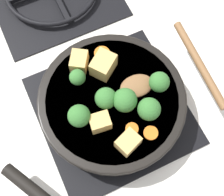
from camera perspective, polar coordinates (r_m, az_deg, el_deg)
ground_plane at (r=0.69m, az=0.00°, el=-2.32°), size 2.40×2.40×0.00m
front_burner_grate at (r=0.67m, az=0.00°, el=-1.99°), size 0.31×0.31×0.03m
skillet_pan at (r=0.63m, az=-0.14°, el=-0.89°), size 0.40×0.33×0.05m
wooden_spoon at (r=0.64m, az=10.78°, el=4.23°), size 0.19×0.21×0.02m
tofu_cube_center_large at (r=0.63m, az=-6.02°, el=6.65°), size 0.05×0.05×0.03m
tofu_cube_near_handle at (r=0.62m, az=-1.60°, el=6.05°), size 0.06×0.06×0.04m
tofu_cube_east_chunk at (r=0.57m, az=2.96°, el=-8.11°), size 0.05×0.04×0.03m
tofu_cube_west_chunk at (r=0.58m, az=-2.21°, el=-4.44°), size 0.04×0.04×0.03m
broccoli_floret_near_spoon at (r=0.60m, az=8.62°, el=2.88°), size 0.04×0.04×0.05m
broccoli_floret_center_top at (r=0.61m, az=-6.33°, el=3.76°), size 0.03×0.03×0.04m
broccoli_floret_east_rim at (r=0.58m, az=6.80°, el=-2.04°), size 0.04×0.04×0.05m
broccoli_floret_west_rim at (r=0.58m, az=-1.14°, el=-0.06°), size 0.04×0.04×0.05m
broccoli_floret_north_edge at (r=0.58m, az=2.39°, el=-0.41°), size 0.05×0.05×0.05m
broccoli_floret_south_cluster at (r=0.58m, az=-6.04°, el=-3.28°), size 0.04×0.04×0.05m
carrot_slice_orange_thin at (r=0.65m, az=-1.82°, el=8.16°), size 0.03×0.03×0.01m
carrot_slice_near_center at (r=0.59m, az=3.66°, el=-5.66°), size 0.02×0.02×0.01m
carrot_slice_edge_slice at (r=0.59m, az=7.09°, el=-6.36°), size 0.03×0.03×0.01m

